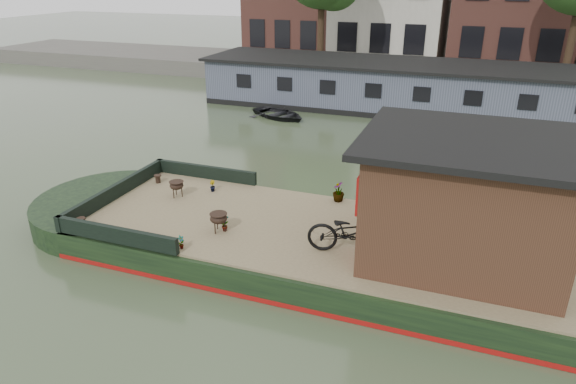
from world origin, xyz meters
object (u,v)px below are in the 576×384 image
(bicycle, at_px, (352,232))
(dinghy, at_px, (279,111))
(brazier_front, at_px, (219,222))
(brazier_rear, at_px, (177,189))
(potted_plant_a, at_px, (224,223))
(cabin, at_px, (465,198))

(bicycle, height_order, dinghy, bicycle)
(brazier_front, height_order, brazier_rear, brazier_front)
(dinghy, bearing_deg, potted_plant_a, -139.29)
(bicycle, xyz_separation_m, potted_plant_a, (-2.80, -0.03, -0.27))
(brazier_front, bearing_deg, dinghy, 105.07)
(bicycle, xyz_separation_m, brazier_rear, (-4.74, 1.21, -0.26))
(bicycle, bearing_deg, cabin, -81.28)
(cabin, relative_size, potted_plant_a, 10.13)
(potted_plant_a, bearing_deg, brazier_front, -147.02)
(cabin, xyz_separation_m, brazier_front, (-4.88, -0.75, -1.01))
(potted_plant_a, bearing_deg, dinghy, 105.58)
(cabin, height_order, brazier_rear, cabin)
(brazier_rear, xyz_separation_m, dinghy, (-1.25, 10.19, -0.57))
(dinghy, bearing_deg, brazier_front, -139.80)
(bicycle, distance_m, brazier_front, 2.91)
(dinghy, bearing_deg, cabin, -118.29)
(cabin, distance_m, bicycle, 2.22)
(brazier_front, distance_m, dinghy, 11.92)
(potted_plant_a, bearing_deg, brazier_rear, 147.23)
(bicycle, height_order, brazier_front, bicycle)
(potted_plant_a, height_order, brazier_front, brazier_front)
(cabin, height_order, bicycle, cabin)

